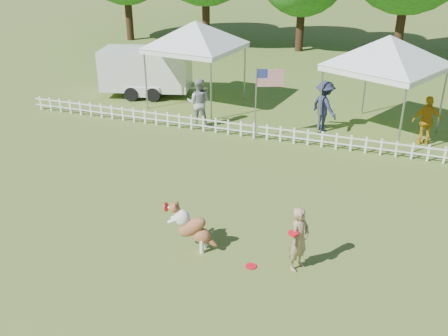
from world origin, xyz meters
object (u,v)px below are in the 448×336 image
Objects in this scene: handler at (299,239)px; spectator_a at (199,102)px; frisbee_on_turf at (251,266)px; cargo_trailer at (146,72)px; flag_pole at (256,104)px; spectator_b at (324,106)px; dog at (193,227)px; spectator_c at (427,121)px; canopy_tent_left at (196,65)px; canopy_tent_right at (383,87)px.

spectator_a is (-5.66, 7.75, 0.17)m from handler.
cargo_trailer is at bearing 127.66° from frisbee_on_turf.
handler is 7.82m from flag_pole.
handler is 0.79× the size of spectator_b.
dog is 10.26m from spectator_c.
dog is 8.49m from spectator_a.
canopy_tent_left is at bearing -79.49° from spectator_a.
spectator_a is (1.14, -2.50, -0.82)m from canopy_tent_left.
handler is at bearing 137.95° from spectator_b.
spectator_b is at bearing -143.28° from canopy_tent_right.
handler is 0.31× the size of cargo_trailer.
canopy_tent_right reaches higher than frisbee_on_turf.
dog is (-2.50, -0.12, -0.17)m from handler.
flag_pole is (-2.19, 7.45, 1.32)m from frisbee_on_turf.
spectator_b is at bearing -6.21° from canopy_tent_left.
frisbee_on_turf is 0.14× the size of spectator_c.
canopy_tent_right reaches higher than handler.
canopy_tent_left reaches higher than cargo_trailer.
cargo_trailer is at bearing 177.47° from canopy_tent_left.
flag_pole reaches higher than cargo_trailer.
spectator_b is at bearing -27.28° from cargo_trailer.
dog is 9.12m from spectator_b.
frisbee_on_turf is at bearing -67.43° from cargo_trailer.
canopy_tent_left reaches higher than spectator_a.
handler is at bearing -71.59° from canopy_tent_right.
handler reaches higher than frisbee_on_turf.
cargo_trailer reaches higher than spectator_b.
canopy_tent_right is 2.02× the size of spectator_c.
spectator_b reaches higher than spectator_a.
canopy_tent_left is 9.56m from spectator_c.
spectator_c reaches higher than dog.
frisbee_on_turf is 9.84m from spectator_c.
spectator_b reaches higher than spectator_c.
canopy_tent_left is (-5.81, 10.58, 1.74)m from frisbee_on_turf.
cargo_trailer is 2.64× the size of spectator_a.
canopy_tent_right reaches higher than spectator_b.
spectator_a is (-6.64, -1.57, -0.85)m from canopy_tent_right.
cargo_trailer is 4.86m from spectator_a.
spectator_c is (3.63, -0.10, -0.08)m from spectator_b.
flag_pole is at bearing -33.76° from canopy_tent_left.
cargo_trailer is at bearing 64.34° from handler.
spectator_c is at bearing -140.10° from spectator_b.
flag_pole is at bearing 91.68° from dog.
spectator_a is at bearing -12.97° from spectator_c.
canopy_tent_left is 0.98× the size of canopy_tent_right.
handler is 14.33m from cargo_trailer.
cargo_trailer is at bearing 29.24° from spectator_b.
frisbee_on_turf is 13.99m from cargo_trailer.
handler is at bearing -63.50° from cargo_trailer.
spectator_b is (2.16, 1.76, -0.36)m from flag_pole.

